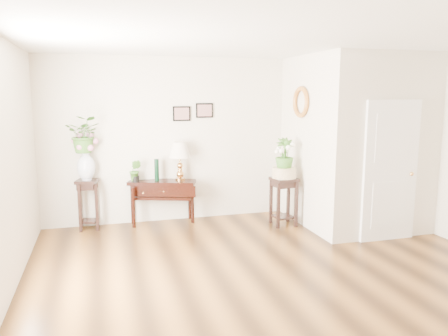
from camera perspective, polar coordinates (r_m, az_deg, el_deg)
name	(u,v)px	position (r m, az deg, el deg)	size (l,w,h in m)	color
floor	(278,275)	(5.51, 7.06, -13.70)	(6.00, 5.50, 0.02)	brown
ceiling	(283,37)	(5.11, 7.73, 16.57)	(6.00, 5.50, 0.02)	white
wall_back	(218,139)	(7.71, -0.76, 3.83)	(6.00, 0.02, 2.80)	silver
partition	(354,141)	(7.67, 16.59, 3.41)	(1.80, 1.95, 2.80)	silver
door	(390,171)	(6.90, 20.90, -0.41)	(0.90, 0.05, 2.10)	white
art_print_left	(182,114)	(7.51, -5.55, 7.08)	(0.30, 0.02, 0.25)	black
art_print_right	(204,110)	(7.59, -2.57, 7.52)	(0.30, 0.02, 0.25)	black
wall_ornament	(301,102)	(7.28, 9.98, 8.48)	(0.51, 0.51, 0.07)	#C37B35
console_table	(162,202)	(7.50, -8.05, -4.41)	(1.11, 0.37, 0.74)	black
table_lamp	(180,159)	(7.41, -5.78, 1.14)	(0.37, 0.37, 0.65)	#CB8F49
green_vase	(157,171)	(7.38, -8.78, -0.38)	(0.08, 0.08, 0.37)	black
potted_plant	(135,172)	(7.34, -11.51, -0.45)	(0.19, 0.16, 0.35)	#3A7224
plant_stand_a	(88,205)	(7.43, -17.31, -4.58)	(0.32, 0.32, 0.82)	black
porcelain_vase	(86,166)	(7.31, -17.56, 0.26)	(0.28, 0.28, 0.49)	silver
lily_arrangement	(85,137)	(7.25, -17.74, 3.93)	(0.53, 0.46, 0.59)	#3A7224
plant_stand_b	(283,201)	(7.39, 7.77, -4.36)	(0.38, 0.38, 0.81)	black
ceramic_bowl	(284,173)	(7.29, 7.86, -0.66)	(0.39, 0.39, 0.18)	beige
narcissus	(285,154)	(7.24, 7.91, 1.77)	(0.30, 0.30, 0.54)	#3A7224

